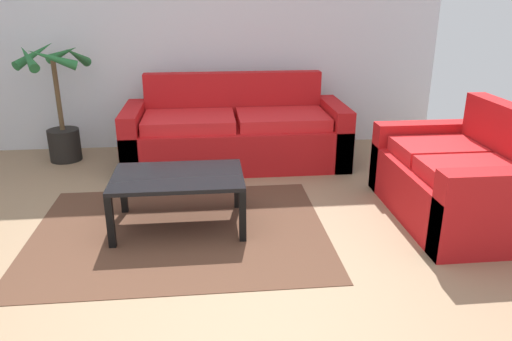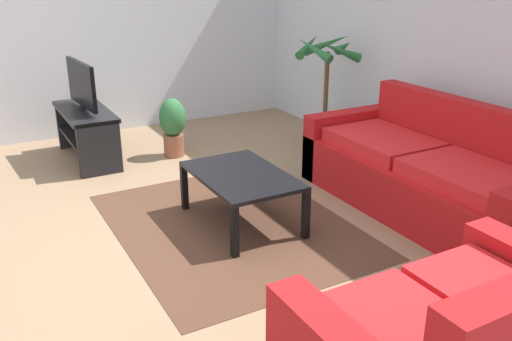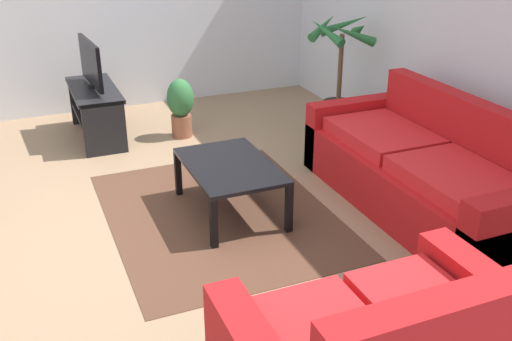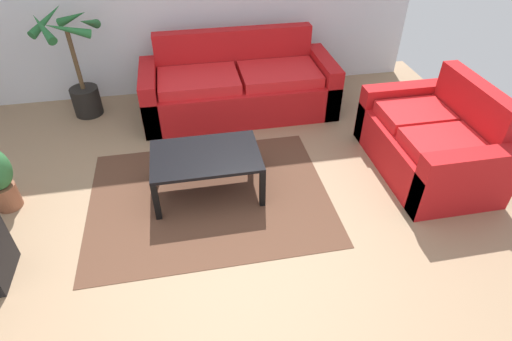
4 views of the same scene
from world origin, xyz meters
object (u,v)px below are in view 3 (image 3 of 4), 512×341
Objects in this scene: coffee_table at (230,170)px; potted_plant_small at (181,105)px; couch_main at (423,174)px; potted_palm at (339,83)px; tv at (91,63)px; tv_stand at (95,106)px.

potted_plant_small reaches higher than coffee_table.
couch_main is 3.59× the size of potted_plant_small.
potted_palm is at bearing 127.10° from coffee_table.
coffee_table is at bearing -52.90° from potted_palm.
potted_plant_small is at bearing -107.42° from potted_palm.
tv reaches higher than potted_plant_small.
couch_main is 1.55m from coffee_table.
couch_main is at bearing 39.31° from tv_stand.
tv is at bearing -108.73° from potted_palm.
tv is at bearing -140.74° from couch_main.
potted_plant_small is (-2.32, -1.34, 0.04)m from couch_main.
tv_stand is at bearing -85.84° from tv.
coffee_table is at bearing -3.72° from potted_plant_small.
tv_stand is 2.23m from coffee_table.
tv_stand is 1.75× the size of potted_plant_small.
tv is 0.65× the size of potted_palm.
potted_palm is 1.68m from potted_plant_small.
couch_main is 3.45m from tv.
tv_stand is 0.88× the size of potted_palm.
coffee_table is 2.15m from potted_palm.
potted_plant_small is at bearing 68.78° from tv.
potted_plant_small is at bearing 176.28° from coffee_table.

